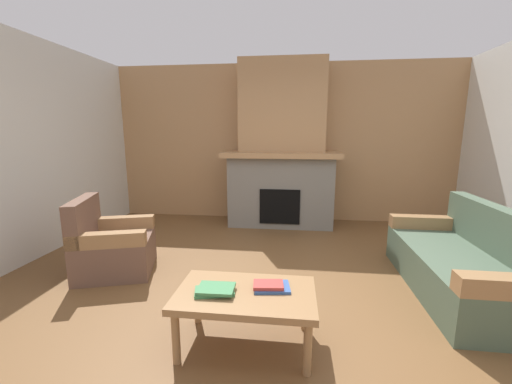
{
  "coord_description": "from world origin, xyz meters",
  "views": [
    {
      "loc": [
        0.21,
        -2.67,
        1.56
      ],
      "look_at": [
        -0.25,
        1.18,
        0.82
      ],
      "focal_mm": 22.16,
      "sensor_mm": 36.0,
      "label": 1
    }
  ],
  "objects_px": {
    "fireplace": "(281,156)",
    "couch": "(465,265)",
    "coffee_table": "(245,298)",
    "armchair": "(111,246)"
  },
  "relations": [
    {
      "from": "fireplace",
      "to": "coffee_table",
      "type": "relative_size",
      "value": 2.7
    },
    {
      "from": "couch",
      "to": "coffee_table",
      "type": "height_order",
      "value": "couch"
    },
    {
      "from": "fireplace",
      "to": "coffee_table",
      "type": "height_order",
      "value": "fireplace"
    },
    {
      "from": "armchair",
      "to": "coffee_table",
      "type": "relative_size",
      "value": 0.95
    },
    {
      "from": "couch",
      "to": "coffee_table",
      "type": "relative_size",
      "value": 1.81
    },
    {
      "from": "armchair",
      "to": "coffee_table",
      "type": "distance_m",
      "value": 2.0
    },
    {
      "from": "fireplace",
      "to": "couch",
      "type": "bearing_deg",
      "value": -49.36
    },
    {
      "from": "couch",
      "to": "coffee_table",
      "type": "bearing_deg",
      "value": -152.67
    },
    {
      "from": "fireplace",
      "to": "couch",
      "type": "relative_size",
      "value": 1.49
    },
    {
      "from": "fireplace",
      "to": "couch",
      "type": "xyz_separation_m",
      "value": [
        1.88,
        -2.19,
        -0.88
      ]
    }
  ]
}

